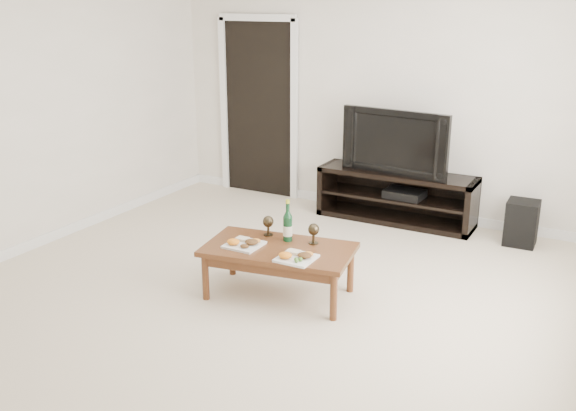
{
  "coord_description": "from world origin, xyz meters",
  "views": [
    {
      "loc": [
        2.42,
        -3.82,
        2.31
      ],
      "look_at": [
        0.05,
        0.52,
        0.7
      ],
      "focal_mm": 40.0,
      "sensor_mm": 36.0,
      "label": 1
    }
  ],
  "objects_px": {
    "television": "(399,141)",
    "coffee_table": "(279,271)",
    "media_console": "(396,197)",
    "subwoofer": "(522,223)"
  },
  "relations": [
    {
      "from": "television",
      "to": "subwoofer",
      "type": "height_order",
      "value": "television"
    },
    {
      "from": "television",
      "to": "coffee_table",
      "type": "distance_m",
      "value": 2.3
    },
    {
      "from": "television",
      "to": "subwoofer",
      "type": "relative_size",
      "value": 2.66
    },
    {
      "from": "television",
      "to": "coffee_table",
      "type": "xyz_separation_m",
      "value": [
        -0.21,
        -2.19,
        -0.68
      ]
    },
    {
      "from": "coffee_table",
      "to": "media_console",
      "type": "bearing_deg",
      "value": 84.52
    },
    {
      "from": "television",
      "to": "subwoofer",
      "type": "distance_m",
      "value": 1.47
    },
    {
      "from": "media_console",
      "to": "television",
      "type": "relative_size",
      "value": 1.43
    },
    {
      "from": "subwoofer",
      "to": "coffee_table",
      "type": "bearing_deg",
      "value": -127.45
    },
    {
      "from": "coffee_table",
      "to": "subwoofer",
      "type": "bearing_deg",
      "value": 54.42
    },
    {
      "from": "media_console",
      "to": "subwoofer",
      "type": "relative_size",
      "value": 3.8
    }
  ]
}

